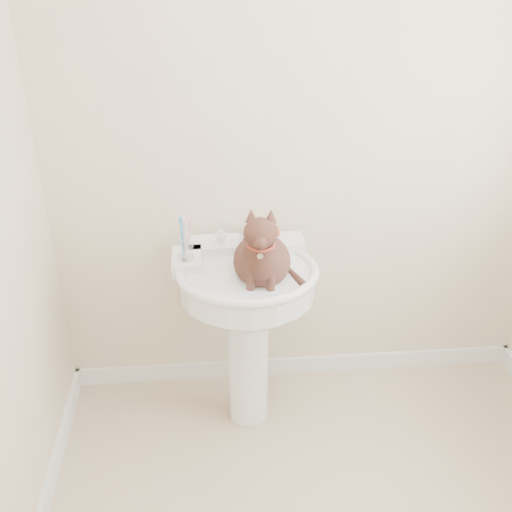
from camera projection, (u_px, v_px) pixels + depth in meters
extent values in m
cube|color=white|center=(297.00, 365.00, 3.04)|extent=(2.20, 0.02, 0.09)
cylinder|color=white|center=(248.00, 362.00, 2.64)|extent=(0.17, 0.17, 0.63)
cylinder|color=white|center=(248.00, 283.00, 2.44)|extent=(0.55, 0.55, 0.12)
ellipsoid|color=white|center=(248.00, 295.00, 2.47)|extent=(0.51, 0.44, 0.20)
torus|color=white|center=(248.00, 271.00, 2.41)|extent=(0.58, 0.58, 0.04)
cube|color=white|center=(244.00, 246.00, 2.58)|extent=(0.52, 0.14, 0.06)
cube|color=white|center=(187.00, 261.00, 2.46)|extent=(0.12, 0.18, 0.06)
cylinder|color=silver|center=(245.00, 240.00, 2.52)|extent=(0.05, 0.05, 0.05)
cylinder|color=silver|center=(245.00, 239.00, 2.46)|extent=(0.04, 0.04, 0.14)
sphere|color=white|center=(218.00, 234.00, 2.52)|extent=(0.06, 0.06, 0.06)
sphere|color=white|center=(270.00, 232.00, 2.54)|extent=(0.06, 0.06, 0.06)
cube|color=#D34E26|center=(268.00, 232.00, 2.60)|extent=(0.10, 0.07, 0.03)
cylinder|color=silver|center=(186.00, 259.00, 2.41)|extent=(0.07, 0.07, 0.01)
cylinder|color=white|center=(186.00, 249.00, 2.39)|extent=(0.06, 0.06, 0.09)
cylinder|color=#2A86CC|center=(182.00, 238.00, 2.36)|extent=(0.01, 0.01, 0.17)
cylinder|color=silver|center=(185.00, 238.00, 2.37)|extent=(0.01, 0.01, 0.17)
cylinder|color=pink|center=(188.00, 237.00, 2.37)|extent=(0.01, 0.01, 0.17)
ellipsoid|color=#522B1F|center=(261.00, 261.00, 2.35)|extent=(0.23, 0.26, 0.20)
ellipsoid|color=#522B1F|center=(264.00, 257.00, 2.24)|extent=(0.15, 0.14, 0.19)
ellipsoid|color=#522B1F|center=(265.00, 233.00, 2.16)|extent=(0.13, 0.11, 0.11)
cone|color=#522B1F|center=(254.00, 216.00, 2.15)|extent=(0.05, 0.05, 0.05)
cone|color=#522B1F|center=(274.00, 215.00, 2.15)|extent=(0.05, 0.05, 0.05)
cylinder|color=#522B1F|center=(290.00, 272.00, 2.42)|extent=(0.03, 0.03, 0.24)
torus|color=maroon|center=(264.00, 245.00, 2.19)|extent=(0.11, 0.11, 0.01)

